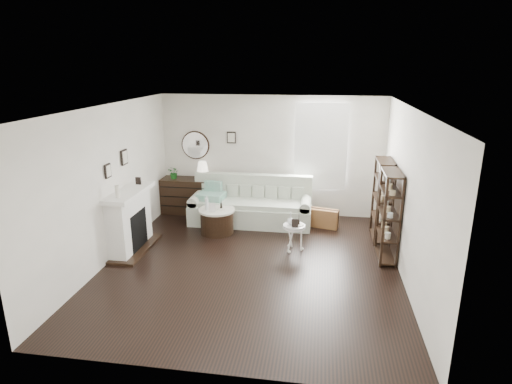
% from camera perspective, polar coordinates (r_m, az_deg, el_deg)
% --- Properties ---
extents(room, '(5.50, 5.50, 5.50)m').
position_cam_1_polar(room, '(9.52, 6.40, 6.05)').
color(room, black).
rests_on(room, ground).
extents(fireplace, '(0.50, 1.40, 1.84)m').
position_cam_1_polar(fireplace, '(8.25, -16.40, -3.91)').
color(fireplace, white).
rests_on(fireplace, ground).
extents(shelf_unit_far, '(0.30, 0.80, 1.60)m').
position_cam_1_polar(shelf_unit_far, '(8.68, 16.47, -1.04)').
color(shelf_unit_far, black).
rests_on(shelf_unit_far, ground).
extents(shelf_unit_near, '(0.30, 0.80, 1.60)m').
position_cam_1_polar(shelf_unit_near, '(7.83, 17.27, -3.04)').
color(shelf_unit_near, black).
rests_on(shelf_unit_near, ground).
extents(sofa, '(2.61, 0.90, 1.01)m').
position_cam_1_polar(sofa, '(9.36, -0.66, -2.04)').
color(sofa, '#9BA694').
rests_on(sofa, ground).
extents(quilt, '(0.60, 0.51, 0.14)m').
position_cam_1_polar(quilt, '(9.33, -5.98, -0.54)').
color(quilt, '#299871').
rests_on(quilt, sofa).
extents(suitcase, '(0.64, 0.34, 0.40)m').
position_cam_1_polar(suitcase, '(9.20, 9.04, -3.48)').
color(suitcase, brown).
rests_on(suitcase, ground).
extents(dresser, '(1.22, 0.52, 0.82)m').
position_cam_1_polar(dresser, '(10.04, -8.95, -0.49)').
color(dresser, black).
rests_on(dresser, ground).
extents(table_lamp, '(0.30, 0.30, 0.41)m').
position_cam_1_polar(table_lamp, '(9.78, -7.12, 2.86)').
color(table_lamp, beige).
rests_on(table_lamp, dresser).
extents(potted_plant, '(0.32, 0.30, 0.29)m').
position_cam_1_polar(potted_plant, '(9.94, -10.87, 2.54)').
color(potted_plant, '#185519').
rests_on(potted_plant, dresser).
extents(drum_table, '(0.74, 0.74, 0.51)m').
position_cam_1_polar(drum_table, '(8.82, -5.22, -3.84)').
color(drum_table, black).
rests_on(drum_table, ground).
extents(pedestal_table, '(0.42, 0.42, 0.50)m').
position_cam_1_polar(pedestal_table, '(7.93, 5.11, -4.69)').
color(pedestal_table, white).
rests_on(pedestal_table, ground).
extents(eiffel_drum, '(0.12, 0.12, 0.21)m').
position_cam_1_polar(eiffel_drum, '(8.73, -4.68, -1.57)').
color(eiffel_drum, black).
rests_on(eiffel_drum, drum_table).
extents(bottle_drum, '(0.07, 0.07, 0.31)m').
position_cam_1_polar(bottle_drum, '(8.66, -6.60, -1.44)').
color(bottle_drum, silver).
rests_on(bottle_drum, drum_table).
extents(card_frame_drum, '(0.14, 0.07, 0.18)m').
position_cam_1_polar(card_frame_drum, '(8.55, -5.90, -2.10)').
color(card_frame_drum, silver).
rests_on(card_frame_drum, drum_table).
extents(eiffel_ped, '(0.13, 0.13, 0.18)m').
position_cam_1_polar(eiffel_ped, '(7.91, 5.74, -3.76)').
color(eiffel_ped, black).
rests_on(eiffel_ped, pedestal_table).
extents(flask_ped, '(0.13, 0.13, 0.24)m').
position_cam_1_polar(flask_ped, '(7.90, 4.62, -3.52)').
color(flask_ped, silver).
rests_on(flask_ped, pedestal_table).
extents(card_frame_ped, '(0.12, 0.06, 0.15)m').
position_cam_1_polar(card_frame_ped, '(7.79, 5.21, -4.17)').
color(card_frame_ped, black).
rests_on(card_frame_ped, pedestal_table).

